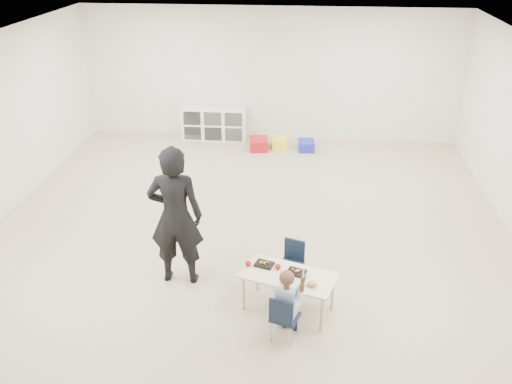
# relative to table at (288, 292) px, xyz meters

# --- Properties ---
(room) EXTENTS (9.00, 9.02, 2.80)m
(room) POSITION_rel_table_xyz_m (-0.69, 1.49, 1.14)
(room) COLOR beige
(room) RESTS_ON ground
(table) EXTENTS (1.23, 0.87, 0.51)m
(table) POSITION_rel_table_xyz_m (0.00, 0.00, 0.00)
(table) COLOR #FFF5CB
(table) RESTS_ON ground
(chair_near) EXTENTS (0.37, 0.35, 0.61)m
(chair_near) POSITION_rel_table_xyz_m (-0.01, -0.52, 0.05)
(chair_near) COLOR black
(chair_near) RESTS_ON ground
(chair_far) EXTENTS (0.37, 0.35, 0.61)m
(chair_far) POSITION_rel_table_xyz_m (0.01, 0.52, 0.05)
(chair_far) COLOR black
(chair_far) RESTS_ON ground
(child) EXTENTS (0.51, 0.51, 0.96)m
(child) POSITION_rel_table_xyz_m (-0.01, -0.52, 0.22)
(child) COLOR #B5CDF5
(child) RESTS_ON chair_near
(lunch_tray_near) EXTENTS (0.26, 0.22, 0.03)m
(lunch_tray_near) POSITION_rel_table_xyz_m (0.09, 0.04, 0.26)
(lunch_tray_near) COLOR black
(lunch_tray_near) RESTS_ON table
(lunch_tray_far) EXTENTS (0.26, 0.22, 0.03)m
(lunch_tray_far) POSITION_rel_table_xyz_m (-0.30, 0.17, 0.26)
(lunch_tray_far) COLOR black
(lunch_tray_far) RESTS_ON table
(milk_carton) EXTENTS (0.09, 0.09, 0.10)m
(milk_carton) POSITION_rel_table_xyz_m (0.01, -0.15, 0.30)
(milk_carton) COLOR white
(milk_carton) RESTS_ON table
(bread_roll) EXTENTS (0.09, 0.09, 0.07)m
(bread_roll) POSITION_rel_table_xyz_m (0.27, -0.19, 0.28)
(bread_roll) COLOR tan
(bread_roll) RESTS_ON table
(apple_near) EXTENTS (0.07, 0.07, 0.07)m
(apple_near) POSITION_rel_table_xyz_m (-0.13, 0.10, 0.29)
(apple_near) COLOR #A0100E
(apple_near) RESTS_ON table
(apple_far) EXTENTS (0.07, 0.07, 0.07)m
(apple_far) POSITION_rel_table_xyz_m (-0.50, 0.13, 0.29)
(apple_far) COLOR #A0100E
(apple_far) RESTS_ON table
(cubby_shelf) EXTENTS (1.40, 0.40, 0.70)m
(cubby_shelf) POSITION_rel_table_xyz_m (-1.89, 5.77, 0.09)
(cubby_shelf) COLOR white
(cubby_shelf) RESTS_ON ground
(adult) EXTENTS (0.71, 0.48, 1.90)m
(adult) POSITION_rel_table_xyz_m (-1.46, 0.49, 0.69)
(adult) COLOR black
(adult) RESTS_ON ground
(bin_red) EXTENTS (0.43, 0.52, 0.23)m
(bin_red) POSITION_rel_table_xyz_m (-0.87, 5.25, -0.14)
(bin_red) COLOR #B31118
(bin_red) RESTS_ON ground
(bin_yellow) EXTENTS (0.35, 0.43, 0.19)m
(bin_yellow) POSITION_rel_table_xyz_m (-0.44, 5.43, -0.16)
(bin_yellow) COLOR #FFF81A
(bin_yellow) RESTS_ON ground
(bin_blue) EXTENTS (0.35, 0.44, 0.20)m
(bin_blue) POSITION_rel_table_xyz_m (0.13, 5.30, -0.16)
(bin_blue) COLOR #1624A9
(bin_blue) RESTS_ON ground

